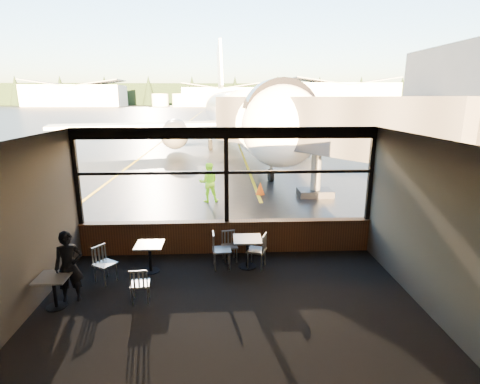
{
  "coord_description": "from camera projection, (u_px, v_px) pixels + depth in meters",
  "views": [
    {
      "loc": [
        -0.13,
        -9.84,
        4.25
      ],
      "look_at": [
        0.42,
        1.0,
        1.5
      ],
      "focal_mm": 28.0,
      "sensor_mm": 36.0,
      "label": 1
    }
  ],
  "objects": [
    {
      "name": "mullion_left",
      "position": [
        76.0,
        178.0,
        9.84
      ],
      "size": [
        0.12,
        0.12,
        2.6
      ],
      "primitive_type": "cube",
      "color": "black",
      "rests_on": "ground"
    },
    {
      "name": "wall_right",
      "position": [
        430.0,
        227.0,
        7.44
      ],
      "size": [
        0.04,
        6.0,
        3.5
      ],
      "primitive_type": "cube",
      "color": "#49433A",
      "rests_on": "ground"
    },
    {
      "name": "ground_crew",
      "position": [
        209.0,
        182.0,
        15.53
      ],
      "size": [
        0.85,
        0.69,
        1.65
      ],
      "primitive_type": "imported",
      "rotation": [
        0.0,
        0.0,
        3.23
      ],
      "color": "#BFF219",
      "rests_on": "ground_plane"
    },
    {
      "name": "fuel_tank_a",
      "position": [
        160.0,
        100.0,
        184.59
      ],
      "size": [
        8.0,
        8.0,
        6.0
      ],
      "primitive_type": "cylinder",
      "color": "silver",
      "rests_on": "ground_plane"
    },
    {
      "name": "hangar_mid",
      "position": [
        221.0,
        96.0,
        188.46
      ],
      "size": [
        38.0,
        15.0,
        10.0
      ],
      "primitive_type": null,
      "color": "silver",
      "rests_on": "ground_plane"
    },
    {
      "name": "passenger",
      "position": [
        69.0,
        267.0,
        7.88
      ],
      "size": [
        0.65,
        0.51,
        1.56
      ],
      "primitive_type": "imported",
      "rotation": [
        0.0,
        0.0,
        0.26
      ],
      "color": "black",
      "rests_on": "carpet_floor"
    },
    {
      "name": "window_transom",
      "position": [
        226.0,
        172.0,
        10.01
      ],
      "size": [
        8.0,
        0.1,
        0.08
      ],
      "primitive_type": "cube",
      "color": "black",
      "rests_on": "ground"
    },
    {
      "name": "cafe_table_left",
      "position": [
        55.0,
        292.0,
        7.71
      ],
      "size": [
        0.64,
        0.64,
        0.7
      ],
      "primitive_type": null,
      "color": "#A29C95",
      "rests_on": "carpet_floor"
    },
    {
      "name": "window_header",
      "position": [
        226.0,
        133.0,
        9.75
      ],
      "size": [
        8.0,
        0.18,
        0.3
      ],
      "primitive_type": "cube",
      "color": "black",
      "rests_on": "ground"
    },
    {
      "name": "airliner",
      "position": [
        239.0,
        82.0,
        29.67
      ],
      "size": [
        32.89,
        38.21,
        10.85
      ],
      "primitive_type": null,
      "rotation": [
        0.0,
        0.0,
        0.1
      ],
      "color": "white",
      "rests_on": "ground_plane"
    },
    {
      "name": "chair_mid_w",
      "position": [
        105.0,
        264.0,
        8.79
      ],
      "size": [
        0.67,
        0.67,
        0.88
      ],
      "primitive_type": null,
      "rotation": [
        0.0,
        0.0,
        -2.17
      ],
      "color": "#B9B4A7",
      "rests_on": "carpet_floor"
    },
    {
      "name": "chair_near_e",
      "position": [
        257.0,
        250.0,
        9.53
      ],
      "size": [
        0.64,
        0.64,
        0.92
      ],
      "primitive_type": null,
      "rotation": [
        0.0,
        0.0,
        1.22
      ],
      "color": "beige",
      "rests_on": "carpet_floor"
    },
    {
      "name": "ceiling",
      "position": [
        228.0,
        140.0,
        6.81
      ],
      "size": [
        8.0,
        6.0,
        0.04
      ],
      "primitive_type": "cube",
      "color": "#38332D",
      "rests_on": "ground"
    },
    {
      "name": "ground_plane",
      "position": [
        221.0,
        110.0,
        126.76
      ],
      "size": [
        520.0,
        520.0,
        0.0
      ],
      "primitive_type": "plane",
      "color": "black",
      "rests_on": "ground"
    },
    {
      "name": "window_sill",
      "position": [
        227.0,
        237.0,
        10.47
      ],
      "size": [
        8.0,
        0.28,
        0.9
      ],
      "primitive_type": "cube",
      "color": "#57301A",
      "rests_on": "ground"
    },
    {
      "name": "carpet_floor",
      "position": [
        229.0,
        310.0,
        7.67
      ],
      "size": [
        8.0,
        6.0,
        0.01
      ],
      "primitive_type": "cube",
      "color": "black",
      "rests_on": "ground"
    },
    {
      "name": "hangar_right",
      "position": [
        343.0,
        94.0,
        184.36
      ],
      "size": [
        50.0,
        20.0,
        12.0
      ],
      "primitive_type": null,
      "color": "silver",
      "rests_on": "ground_plane"
    },
    {
      "name": "jet_bridge",
      "position": [
        311.0,
        145.0,
        15.5
      ],
      "size": [
        8.81,
        10.77,
        4.7
      ],
      "primitive_type": null,
      "color": "#2A292C",
      "rests_on": "ground_plane"
    },
    {
      "name": "wall_back",
      "position": [
        234.0,
        319.0,
        4.34
      ],
      "size": [
        8.0,
        0.04,
        3.5
      ],
      "primitive_type": "cube",
      "color": "#49433A",
      "rests_on": "ground"
    },
    {
      "name": "chair_mid_s",
      "position": [
        140.0,
        284.0,
        7.93
      ],
      "size": [
        0.48,
        0.48,
        0.81
      ],
      "primitive_type": null,
      "rotation": [
        0.0,
        0.0,
        0.09
      ],
      "color": "#B6B1A4",
      "rests_on": "carpet_floor"
    },
    {
      "name": "mullion_centre",
      "position": [
        226.0,
        176.0,
        10.04
      ],
      "size": [
        0.12,
        0.12,
        2.6
      ],
      "primitive_type": "cube",
      "color": "black",
      "rests_on": "ground"
    },
    {
      "name": "hangar_left",
      "position": [
        76.0,
        95.0,
        180.09
      ],
      "size": [
        45.0,
        18.0,
        11.0
      ],
      "primitive_type": null,
      "color": "silver",
      "rests_on": "ground_plane"
    },
    {
      "name": "mullion_right",
      "position": [
        371.0,
        175.0,
        10.23
      ],
      "size": [
        0.12,
        0.12,
        2.6
      ],
      "primitive_type": "cube",
      "color": "black",
      "rests_on": "ground"
    },
    {
      "name": "cafe_table_near",
      "position": [
        247.0,
        253.0,
        9.56
      ],
      "size": [
        0.71,
        0.71,
        0.78
      ],
      "primitive_type": null,
      "color": "#9F9992",
      "rests_on": "carpet_floor"
    },
    {
      "name": "fuel_tank_c",
      "position": [
        201.0,
        100.0,
        185.56
      ],
      "size": [
        8.0,
        8.0,
        6.0
      ],
      "primitive_type": "cylinder",
      "color": "silver",
      "rests_on": "ground_plane"
    },
    {
      "name": "fuel_tank_b",
      "position": [
        181.0,
        100.0,
        185.07
      ],
      "size": [
        8.0,
        8.0,
        6.0
      ],
      "primitive_type": "cylinder",
      "color": "silver",
      "rests_on": "ground_plane"
    },
    {
      "name": "cafe_table_mid",
      "position": [
        150.0,
        258.0,
        9.32
      ],
      "size": [
        0.67,
        0.67,
        0.73
      ],
      "primitive_type": null,
      "color": "gray",
      "rests_on": "carpet_floor"
    },
    {
      "name": "wall_left",
      "position": [
        17.0,
        234.0,
        7.05
      ],
      "size": [
        0.04,
        6.0,
        3.5
      ],
      "primitive_type": "cube",
      "color": "#49433A",
      "rests_on": "ground"
    },
    {
      "name": "cone_nose",
      "position": [
        260.0,
        188.0,
        16.81
      ],
      "size": [
        0.41,
        0.41,
        0.57
      ],
      "primitive_type": "cone",
      "color": "orange",
      "rests_on": "ground_plane"
    },
    {
      "name": "chair_near_w",
      "position": [
        222.0,
        250.0,
        9.5
      ],
      "size": [
        0.56,
        0.56,
        0.96
      ],
      "primitive_type": null,
      "rotation": [
        0.0,
        0.0,
        -1.51
      ],
      "color": "#ACA79B",
      "rests_on": "carpet_floor"
    },
    {
      "name": "treeline",
      "position": [
        221.0,
        94.0,
        212.42
      ],
      "size": [
        360.0,
        3.0,
        12.0
      ],
      "primitive_type": "cube",
      "color": "black",
      "rests_on": "ground_plane"
    },
    {
      "name": "chair_near_n",
      "position": [
        230.0,
        247.0,
        9.92
      ],
      "size": [
        0.52,
        0.52,
        0.81
      ],
      "primitive_type": null,
      "rotation": [
        0.0,
        0.0,
        3.32
      ],
      "color": "#AFAA9E",
      "rests_on": "carpet_floor"
    }
  ]
}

